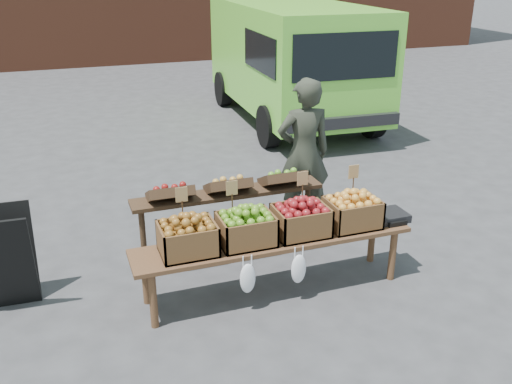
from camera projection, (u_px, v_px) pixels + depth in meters
name	position (u px, v px, depth m)	size (l,w,h in m)	color
ground	(345.00, 269.00, 5.98)	(80.00, 80.00, 0.00)	#3F3F41
delivery_van	(292.00, 63.00, 11.02)	(2.28, 4.98, 2.23)	#6FD93C
vendor	(304.00, 153.00, 6.69)	(0.65, 0.43, 1.79)	#2D3126
back_table	(229.00, 216.00, 5.96)	(2.10, 0.44, 1.04)	#372517
display_bench	(273.00, 265.00, 5.49)	(2.70, 0.56, 0.57)	#543620
crate_golden_apples	(188.00, 239.00, 5.07)	(0.50, 0.40, 0.28)	olive
crate_russet_pears	(246.00, 229.00, 5.24)	(0.50, 0.40, 0.28)	#51801E
crate_red_apples	(301.00, 221.00, 5.41)	(0.50, 0.40, 0.28)	maroon
crate_green_apples	(352.00, 213.00, 5.58)	(0.50, 0.40, 0.28)	gold
weighing_scale	(389.00, 216.00, 5.75)	(0.34, 0.30, 0.08)	black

